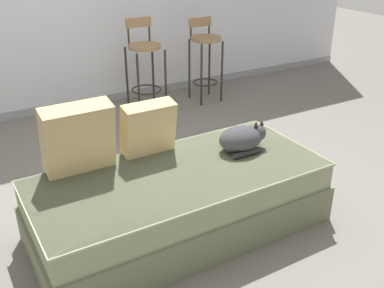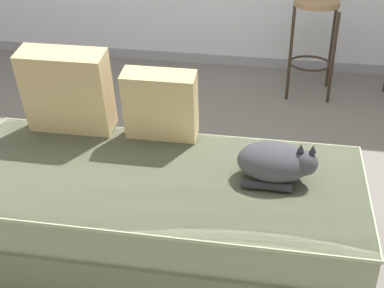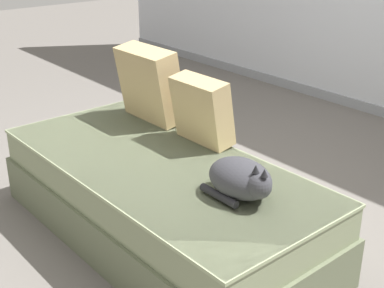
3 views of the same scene
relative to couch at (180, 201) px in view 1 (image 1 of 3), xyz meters
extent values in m
plane|color=#66605B|center=(0.00, 0.40, -0.22)|extent=(16.00, 16.00, 0.00)
cube|color=gray|center=(0.00, 2.60, -0.18)|extent=(8.00, 0.02, 0.09)
cube|color=#636B50|center=(0.00, 0.00, -0.09)|extent=(1.92, 0.90, 0.26)
cube|color=gray|center=(0.00, 0.00, 0.13)|extent=(1.88, 0.86, 0.18)
cube|color=#98A47B|center=(0.00, 0.00, 0.21)|extent=(1.89, 0.88, 0.02)
cube|color=tan|center=(-0.53, 0.33, 0.44)|extent=(0.44, 0.23, 0.45)
cube|color=tan|center=(-0.05, 0.34, 0.40)|extent=(0.36, 0.19, 0.37)
ellipsoid|color=#333338|center=(0.52, 0.07, 0.30)|extent=(0.32, 0.24, 0.17)
sphere|color=#333338|center=(0.66, 0.05, 0.32)|extent=(0.11, 0.11, 0.11)
cone|color=black|center=(0.63, 0.05, 0.39)|extent=(0.03, 0.03, 0.04)
cone|color=black|center=(0.68, 0.05, 0.39)|extent=(0.03, 0.03, 0.04)
cylinder|color=black|center=(0.50, -0.04, 0.24)|extent=(0.22, 0.04, 0.04)
cylinder|color=#2D2319|center=(0.56, 1.94, 0.13)|extent=(0.02, 0.02, 0.70)
cylinder|color=#2D2319|center=(0.87, 1.94, 0.13)|extent=(0.02, 0.02, 0.70)
cylinder|color=#2D2319|center=(0.56, 2.25, 0.13)|extent=(0.02, 0.02, 0.70)
cylinder|color=#2D2319|center=(0.87, 2.25, 0.13)|extent=(0.02, 0.02, 0.70)
torus|color=#2D2319|center=(0.72, 2.09, 0.03)|extent=(0.33, 0.33, 0.02)
cylinder|color=olive|center=(0.72, 2.09, 0.50)|extent=(0.34, 0.34, 0.04)
cylinder|color=#2D2319|center=(0.60, 2.22, 0.60)|extent=(0.02, 0.02, 0.25)
cylinder|color=#2D2319|center=(0.84, 2.22, 0.60)|extent=(0.02, 0.02, 0.25)
cube|color=olive|center=(0.72, 2.22, 0.73)|extent=(0.28, 0.03, 0.10)
cylinder|color=#2D2319|center=(1.33, 1.96, 0.13)|extent=(0.02, 0.02, 0.70)
cylinder|color=#2D2319|center=(1.60, 1.96, 0.13)|extent=(0.02, 0.02, 0.70)
cylinder|color=#2D2319|center=(1.33, 2.23, 0.13)|extent=(0.02, 0.02, 0.70)
cylinder|color=#2D2319|center=(1.60, 2.23, 0.13)|extent=(0.02, 0.02, 0.70)
torus|color=#2D2319|center=(1.47, 2.09, -0.01)|extent=(0.29, 0.29, 0.02)
cylinder|color=olive|center=(1.47, 2.09, 0.50)|extent=(0.34, 0.34, 0.04)
cylinder|color=#2D2319|center=(1.35, 2.22, 0.57)|extent=(0.02, 0.02, 0.18)
cylinder|color=#2D2319|center=(1.59, 2.22, 0.57)|extent=(0.02, 0.02, 0.18)
cube|color=olive|center=(1.47, 2.22, 0.66)|extent=(0.28, 0.03, 0.10)
camera|label=1|loc=(-1.16, -2.20, 1.62)|focal=42.00mm
camera|label=2|loc=(0.54, -1.98, 1.52)|focal=50.00mm
camera|label=3|loc=(2.03, -1.45, 1.37)|focal=50.00mm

